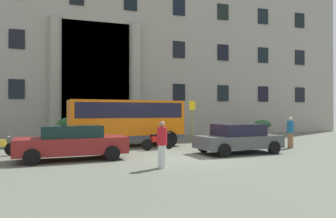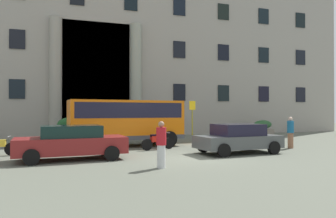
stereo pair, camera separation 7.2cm
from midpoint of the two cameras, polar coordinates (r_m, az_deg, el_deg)
ground_plane at (r=14.00m, az=3.90°, el=-9.03°), size 80.00×64.00×0.12m
office_building_facade at (r=31.40m, az=-8.51°, el=11.26°), size 42.68×9.71×16.82m
orange_minibus at (r=18.65m, az=-7.62°, el=-1.78°), size 6.59×2.95×2.66m
bus_stop_sign at (r=21.66m, az=4.26°, el=-1.34°), size 0.44×0.08×2.75m
hedge_planter_entrance_left at (r=28.48m, az=16.50°, el=-3.28°), size 1.81×0.72×1.29m
hedge_planter_entrance_right at (r=23.59m, az=-17.23°, el=-3.46°), size 1.89×0.73×1.63m
white_taxi_kerbside at (r=15.83m, az=12.34°, el=-5.17°), size 4.19×2.30×1.42m
parked_sedan_second at (r=14.00m, az=-17.03°, el=-5.70°), size 4.58×2.27×1.44m
scooter_by_planter at (r=16.99m, az=-1.99°, el=-5.77°), size 1.93×0.74×0.89m
motorcycle_near_kerb at (r=18.85m, az=13.38°, el=-5.24°), size 1.91×0.69×0.89m
pedestrian_child_trailing at (r=11.45m, az=-1.26°, el=-6.38°), size 0.36×0.36×1.68m
pedestrian_man_crossing at (r=18.87m, az=21.01°, el=-3.93°), size 0.36×0.36×1.73m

